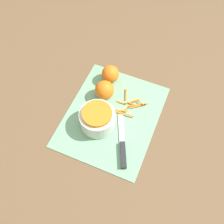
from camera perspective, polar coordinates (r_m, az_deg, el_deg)
The scene contains 7 objects.
ground_plane at distance 1.11m, azimuth 0.00°, elevation -0.94°, with size 4.00×4.00×0.00m, color brown.
cutting_board at distance 1.10m, azimuth 0.00°, elevation -0.87°, with size 0.46×0.37×0.01m.
bowl_speckled at distance 1.05m, azimuth -3.19°, elevation -1.38°, with size 0.14×0.14×0.09m.
knife at distance 1.03m, azimuth 2.37°, elevation -8.10°, with size 0.22×0.12×0.02m.
orange_left at distance 1.18m, azimuth -0.37°, elevation 8.29°, with size 0.08×0.08×0.08m.
orange_right at distance 1.12m, azimuth -1.66°, elevation 4.81°, with size 0.08×0.08×0.08m.
peel_pile at distance 1.13m, azimuth 3.81°, elevation 1.45°, with size 0.13×0.14×0.01m.
Camera 1 is at (-0.50, -0.21, 0.96)m, focal length 42.00 mm.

